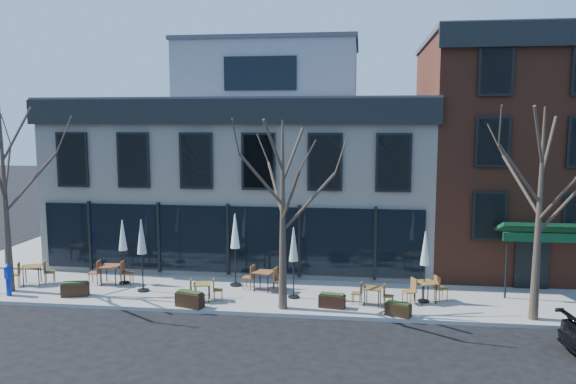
# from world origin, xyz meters

# --- Properties ---
(ground) EXTENTS (120.00, 120.00, 0.00)m
(ground) POSITION_xyz_m (0.00, 0.00, 0.00)
(ground) COLOR black
(ground) RESTS_ON ground
(sidewalk_front) EXTENTS (33.50, 4.70, 0.15)m
(sidewalk_front) POSITION_xyz_m (3.25, -2.15, 0.07)
(sidewalk_front) COLOR gray
(sidewalk_front) RESTS_ON ground
(sidewalk_side) EXTENTS (4.50, 12.00, 0.15)m
(sidewalk_side) POSITION_xyz_m (-11.25, 6.00, 0.07)
(sidewalk_side) COLOR gray
(sidewalk_side) RESTS_ON ground
(corner_building) EXTENTS (18.39, 10.39, 11.10)m
(corner_building) POSITION_xyz_m (0.07, 5.07, 4.72)
(corner_building) COLOR silver
(corner_building) RESTS_ON ground
(red_brick_building) EXTENTS (8.20, 11.78, 11.18)m
(red_brick_building) POSITION_xyz_m (13.00, 4.98, 5.64)
(red_brick_building) COLOR brown
(red_brick_building) RESTS_ON ground
(tree_corner) EXTENTS (3.93, 3.98, 7.92)m
(tree_corner) POSITION_xyz_m (-8.49, -3.20, 4.25)
(tree_corner) COLOR #382B21
(tree_corner) RESTS_ON sidewalk_front
(tree_mid) EXTENTS (3.50, 3.55, 7.04)m
(tree_mid) POSITION_xyz_m (3.01, -3.90, 3.79)
(tree_mid) COLOR #382B21
(tree_mid) RESTS_ON sidewalk_front
(tree_right) EXTENTS (3.72, 3.77, 7.48)m
(tree_right) POSITION_xyz_m (12.01, -3.90, 4.02)
(tree_right) COLOR #382B21
(tree_right) RESTS_ON sidewalk_front
(call_box) EXTENTS (0.27, 0.26, 1.32)m
(call_box) POSITION_xyz_m (-8.16, -3.81, 0.85)
(call_box) COLOR #0C259D
(call_box) RESTS_ON sidewalk_front
(cafe_set_0) EXTENTS (1.92, 1.18, 0.99)m
(cafe_set_0) POSITION_xyz_m (-8.13, -2.22, 0.66)
(cafe_set_0) COLOR brown
(cafe_set_0) RESTS_ON sidewalk_front
(cafe_set_1) EXTENTS (1.96, 0.83, 1.02)m
(cafe_set_1) POSITION_xyz_m (-4.77, -1.77, 0.67)
(cafe_set_1) COLOR brown
(cafe_set_1) RESTS_ON sidewalk_front
(cafe_set_2) EXTENTS (1.68, 0.78, 0.86)m
(cafe_set_2) POSITION_xyz_m (-0.24, -3.44, 0.59)
(cafe_set_2) COLOR brown
(cafe_set_2) RESTS_ON sidewalk_front
(cafe_set_3) EXTENTS (1.96, 0.91, 1.00)m
(cafe_set_3) POSITION_xyz_m (1.92, -1.79, 0.67)
(cafe_set_3) COLOR brown
(cafe_set_3) RESTS_ON sidewalk_front
(cafe_set_4) EXTENTS (1.67, 0.76, 0.86)m
(cafe_set_4) POSITION_xyz_m (6.35, -3.14, 0.59)
(cafe_set_4) COLOR brown
(cafe_set_4) RESTS_ON sidewalk_front
(cafe_set_5) EXTENTS (1.90, 1.19, 0.99)m
(cafe_set_5) POSITION_xyz_m (8.39, -2.48, 0.66)
(cafe_set_5) COLOR brown
(cafe_set_5) RESTS_ON sidewalk_front
(umbrella_0) EXTENTS (0.45, 0.45, 2.80)m
(umbrella_0) POSITION_xyz_m (-4.27, -1.57, 2.12)
(umbrella_0) COLOR black
(umbrella_0) RESTS_ON sidewalk_front
(umbrella_1) EXTENTS (0.48, 0.48, 3.01)m
(umbrella_1) POSITION_xyz_m (-3.03, -2.52, 2.27)
(umbrella_1) COLOR black
(umbrella_1) RESTS_ON sidewalk_front
(umbrella_2) EXTENTS (0.50, 0.50, 3.12)m
(umbrella_2) POSITION_xyz_m (0.60, -1.26, 2.35)
(umbrella_2) COLOR black
(umbrella_2) RESTS_ON sidewalk_front
(umbrella_3) EXTENTS (0.45, 0.45, 2.84)m
(umbrella_3) POSITION_xyz_m (3.25, -2.58, 2.16)
(umbrella_3) COLOR black
(umbrella_3) RESTS_ON sidewalk_front
(umbrella_4) EXTENTS (0.45, 0.45, 2.79)m
(umbrella_4) POSITION_xyz_m (8.34, -2.44, 2.12)
(umbrella_4) COLOR black
(umbrella_4) RESTS_ON sidewalk_front
(planter_0) EXTENTS (1.12, 0.67, 0.58)m
(planter_0) POSITION_xyz_m (-5.50, -3.50, 0.44)
(planter_0) COLOR black
(planter_0) RESTS_ON sidewalk_front
(planter_1) EXTENTS (1.16, 0.74, 0.61)m
(planter_1) POSITION_xyz_m (-0.52, -4.20, 0.45)
(planter_1) COLOR black
(planter_1) RESTS_ON sidewalk_front
(planter_2) EXTENTS (1.03, 0.53, 0.55)m
(planter_2) POSITION_xyz_m (4.83, -3.60, 0.42)
(planter_2) COLOR #321910
(planter_2) RESTS_ON sidewalk_front
(planter_3) EXTENTS (0.98, 0.68, 0.51)m
(planter_3) POSITION_xyz_m (7.25, -4.20, 0.40)
(planter_3) COLOR black
(planter_3) RESTS_ON sidewalk_front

